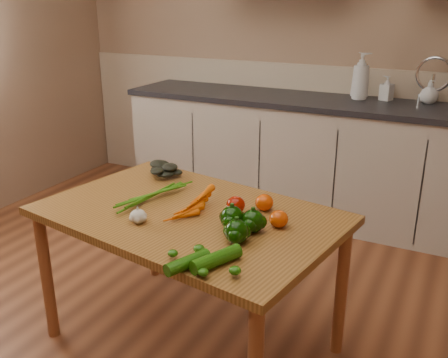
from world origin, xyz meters
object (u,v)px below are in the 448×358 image
zucchini_b (187,262)px  carrot_bunch (180,201)px  soap_bottle_b (387,88)px  garlic_bulb (138,216)px  pepper_a (232,218)px  tomato_c (279,219)px  soap_bottle_a (361,76)px  leafy_greens (162,169)px  zucchini_a (216,259)px  tomato_a (236,205)px  table (189,227)px  soap_bottle_c (430,92)px  tomato_b (264,202)px  pepper_b (253,221)px  pepper_c (237,232)px

zucchini_b → carrot_bunch: bearing=124.2°
soap_bottle_b → garlic_bulb: size_ratio=2.45×
pepper_a → tomato_c: (0.16, 0.10, -0.01)m
soap_bottle_a → leafy_greens: soap_bottle_a is taller
soap_bottle_b → garlic_bulb: bearing=3.4°
soap_bottle_a → zucchini_a: soap_bottle_a is taller
pepper_a → tomato_a: 0.16m
table → carrot_bunch: (-0.05, 0.02, 0.11)m
soap_bottle_c → tomato_c: size_ratio=2.01×
tomato_c → zucchini_b: tomato_c is taller
garlic_bulb → pepper_a: size_ratio=0.72×
tomato_b → leafy_greens: bearing=166.1°
garlic_bulb → tomato_c: (0.54, 0.23, 0.01)m
pepper_a → tomato_b: (0.05, 0.23, -0.01)m
soap_bottle_b → tomato_c: (-0.08, -1.90, -0.25)m
soap_bottle_c → pepper_b: soap_bottle_c is taller
pepper_b → tomato_a: pepper_b is taller
soap_bottle_a → zucchini_a: size_ratio=1.62×
leafy_greens → soap_bottle_a: bearing=67.3°
carrot_bunch → tomato_a: size_ratio=2.92×
soap_bottle_b → soap_bottle_c: (0.28, 0.02, -0.01)m
pepper_b → tomato_c: 0.12m
soap_bottle_b → pepper_c: 2.13m
pepper_b → zucchini_b: bearing=-102.9°
table → pepper_c: (0.32, -0.17, 0.12)m
soap_bottle_a → table: bearing=163.6°
pepper_a → pepper_c: pepper_a is taller
pepper_b → tomato_a: (-0.14, 0.14, -0.01)m
soap_bottle_a → pepper_b: bearing=173.6°
soap_bottle_c → pepper_a: bearing=-161.4°
table → pepper_b: size_ratio=15.36×
soap_bottle_b → pepper_a: (-0.24, -2.00, -0.24)m
garlic_bulb → pepper_b: 0.48m
garlic_bulb → pepper_c: 0.45m
leafy_greens → tomato_a: size_ratio=2.25×
soap_bottle_a → pepper_c: (0.01, -2.07, -0.32)m
leafy_greens → zucchini_b: 0.96m
soap_bottle_a → zucchini_b: soap_bottle_a is taller
leafy_greens → tomato_b: bearing=-13.9°
zucchini_b → tomato_b: bearing=85.8°
table → pepper_a: 0.29m
tomato_b → tomato_c: bearing=-48.1°
garlic_bulb → pepper_c: (0.45, 0.02, 0.02)m
soap_bottle_a → pepper_c: soap_bottle_a is taller
table → soap_bottle_b: soap_bottle_b is taller
soap_bottle_a → zucchini_b: bearing=171.4°
tomato_b → zucchini_a: bearing=-86.0°
soap_bottle_c → carrot_bunch: (-0.83, -1.93, -0.25)m
garlic_bulb → soap_bottle_a: bearing=78.2°
garlic_bulb → tomato_b: bearing=40.6°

